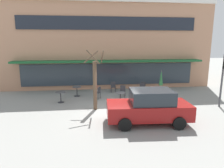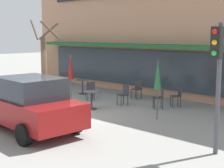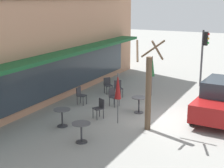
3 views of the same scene
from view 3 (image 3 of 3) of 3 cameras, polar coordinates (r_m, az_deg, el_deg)
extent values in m
plane|color=gray|center=(15.42, 9.37, -5.92)|extent=(80.00, 80.00, 0.00)
cube|color=#19592D|center=(17.11, -8.01, 4.97)|extent=(16.11, 1.10, 0.16)
cube|color=#2D3842|center=(17.61, -9.19, 1.21)|extent=(15.16, 0.10, 1.90)
cylinder|color=#333338|center=(16.19, 4.47, -4.73)|extent=(0.44, 0.44, 0.03)
cylinder|color=#333338|center=(16.07, 4.49, -3.50)|extent=(0.07, 0.07, 0.70)
cylinder|color=#4C4C51|center=(15.97, 4.52, -2.25)|extent=(0.70, 0.70, 0.03)
cylinder|color=#333338|center=(13.04, -5.08, -9.55)|extent=(0.44, 0.44, 0.03)
cylinder|color=#333338|center=(12.90, -5.11, -8.07)|extent=(0.07, 0.07, 0.70)
cylinder|color=#4C4C51|center=(12.76, -5.15, -6.55)|extent=(0.70, 0.70, 0.03)
cylinder|color=#333338|center=(14.64, -8.23, -6.93)|extent=(0.44, 0.44, 0.03)
cylinder|color=#333338|center=(14.51, -8.28, -5.58)|extent=(0.07, 0.07, 0.70)
cylinder|color=#4C4C51|center=(14.39, -8.33, -4.22)|extent=(0.70, 0.70, 0.03)
cylinder|color=#4C4C51|center=(18.78, 6.66, 1.33)|extent=(0.04, 0.04, 2.20)
cone|color=#286B38|center=(18.66, 6.71, 2.97)|extent=(0.28, 0.28, 1.10)
cylinder|color=#4C4C51|center=(14.50, 0.97, -2.45)|extent=(0.04, 0.04, 2.20)
cone|color=maroon|center=(14.35, 0.98, -0.35)|extent=(0.28, 0.28, 1.10)
cylinder|color=#333338|center=(18.50, 1.78, -1.58)|extent=(0.04, 0.04, 0.45)
cylinder|color=#333338|center=(18.39, 0.79, -1.67)|extent=(0.04, 0.04, 0.45)
cylinder|color=#333338|center=(18.81, 1.42, -1.31)|extent=(0.04, 0.04, 0.45)
cylinder|color=#333338|center=(18.70, 0.44, -1.40)|extent=(0.04, 0.04, 0.45)
cube|color=#333338|center=(18.53, 1.11, -0.76)|extent=(0.57, 0.57, 0.04)
cube|color=#333338|center=(18.64, 0.93, 0.03)|extent=(0.31, 0.31, 0.40)
cylinder|color=#333338|center=(19.15, 0.05, -1.02)|extent=(0.04, 0.04, 0.45)
cylinder|color=#333338|center=(19.02, -0.89, -1.13)|extent=(0.04, 0.04, 0.45)
cylinder|color=#333338|center=(19.45, -0.36, -0.78)|extent=(0.04, 0.04, 0.45)
cylinder|color=#333338|center=(19.32, -1.28, -0.88)|extent=(0.04, 0.04, 0.45)
cube|color=#333338|center=(19.17, -0.62, -0.24)|extent=(0.56, 0.56, 0.04)
cube|color=#333338|center=(19.28, -0.84, 0.51)|extent=(0.33, 0.29, 0.40)
cylinder|color=#333338|center=(17.06, 1.20, -2.94)|extent=(0.04, 0.04, 0.45)
cylinder|color=#333338|center=(16.82, 0.44, -3.20)|extent=(0.04, 0.04, 0.45)
cylinder|color=#333338|center=(17.28, 0.34, -2.72)|extent=(0.04, 0.04, 0.45)
cylinder|color=#333338|center=(17.03, -0.42, -2.97)|extent=(0.04, 0.04, 0.45)
cube|color=#333338|center=(16.98, 0.39, -2.17)|extent=(0.49, 0.49, 0.04)
cube|color=#333338|center=(17.03, -0.06, -1.34)|extent=(0.40, 0.14, 0.40)
cylinder|color=#333338|center=(15.12, -2.52, -5.24)|extent=(0.04, 0.04, 0.45)
cylinder|color=#333338|center=(15.40, -3.18, -4.88)|extent=(0.04, 0.04, 0.45)
cylinder|color=#333338|center=(15.29, -1.43, -5.01)|extent=(0.04, 0.04, 0.45)
cylinder|color=#333338|center=(15.56, -2.10, -4.66)|extent=(0.04, 0.04, 0.45)
cube|color=#333338|center=(15.26, -2.32, -4.08)|extent=(0.55, 0.55, 0.04)
cube|color=#333338|center=(15.29, -1.75, -3.18)|extent=(0.23, 0.37, 0.40)
cylinder|color=#333338|center=(17.41, -4.27, -2.63)|extent=(0.04, 0.04, 0.45)
cylinder|color=#333338|center=(17.12, -4.82, -2.93)|extent=(0.04, 0.04, 0.45)
cylinder|color=#333338|center=(17.57, -5.25, -2.49)|extent=(0.04, 0.04, 0.45)
cylinder|color=#333338|center=(17.29, -5.80, -2.79)|extent=(0.04, 0.04, 0.45)
cube|color=#333338|center=(17.28, -5.05, -1.93)|extent=(0.41, 0.41, 0.04)
cube|color=#333338|center=(17.30, -5.59, -1.16)|extent=(0.40, 0.05, 0.40)
cube|color=maroon|center=(15.90, 17.82, -3.15)|extent=(4.29, 2.03, 0.76)
cube|color=#232B33|center=(15.85, 18.13, -0.52)|extent=(2.19, 1.71, 0.68)
cylinder|color=black|center=(15.01, 13.26, -5.39)|extent=(0.65, 0.26, 0.64)
cylinder|color=black|center=(17.41, 15.76, -2.81)|extent=(0.65, 0.26, 0.64)
cylinder|color=brown|center=(13.80, 6.06, -1.66)|extent=(0.24, 0.24, 3.00)
cylinder|color=brown|center=(13.87, 6.82, 5.83)|extent=(0.14, 0.99, 0.77)
cylinder|color=brown|center=(13.41, 4.24, 5.54)|extent=(0.93, 0.48, 0.74)
cylinder|color=brown|center=(13.22, 7.58, 5.54)|extent=(0.80, 0.28, 0.83)
cylinder|color=#47474C|center=(21.28, 14.69, 4.13)|extent=(0.12, 0.12, 3.40)
cube|color=black|center=(21.08, 15.38, 7.29)|extent=(0.26, 0.20, 0.80)
sphere|color=red|center=(21.03, 15.77, 7.99)|extent=(0.13, 0.13, 0.13)
sphere|color=gold|center=(21.05, 15.73, 7.29)|extent=(0.13, 0.13, 0.13)
sphere|color=green|center=(21.08, 15.68, 6.59)|extent=(0.13, 0.13, 0.13)
camera|label=1|loc=(14.22, 57.68, 2.87)|focal=32.00mm
camera|label=2|loc=(24.96, 35.64, 6.64)|focal=55.00mm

